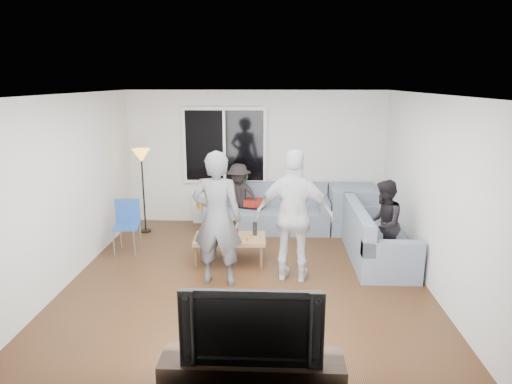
{
  "coord_description": "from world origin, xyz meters",
  "views": [
    {
      "loc": [
        0.39,
        -5.95,
        2.78
      ],
      "look_at": [
        0.1,
        0.6,
        1.15
      ],
      "focal_mm": 31.65,
      "sensor_mm": 36.0,
      "label": 1
    }
  ],
  "objects_px": {
    "coffee_table": "(230,249)",
    "tv_console": "(252,379)",
    "player_right": "(295,216)",
    "spectator_back": "(239,197)",
    "spectator_right": "(383,224)",
    "television": "(252,321)",
    "sofa_right_section": "(378,233)",
    "floor_lamp": "(143,191)",
    "side_chair": "(127,227)",
    "sofa_back_section": "(267,208)",
    "player_left": "(217,219)"
  },
  "relations": [
    {
      "from": "floor_lamp",
      "to": "player_left",
      "type": "xyz_separation_m",
      "value": [
        1.65,
        -2.14,
        0.16
      ]
    },
    {
      "from": "sofa_back_section",
      "to": "spectator_right",
      "type": "relative_size",
      "value": 1.71
    },
    {
      "from": "tv_console",
      "to": "player_right",
      "type": "bearing_deg",
      "value": 79.83
    },
    {
      "from": "sofa_right_section",
      "to": "side_chair",
      "type": "bearing_deg",
      "value": 88.41
    },
    {
      "from": "tv_console",
      "to": "television",
      "type": "xyz_separation_m",
      "value": [
        -0.0,
        0.0,
        0.56
      ]
    },
    {
      "from": "player_left",
      "to": "player_right",
      "type": "bearing_deg",
      "value": -165.1
    },
    {
      "from": "sofa_back_section",
      "to": "spectator_right",
      "type": "distance_m",
      "value": 2.46
    },
    {
      "from": "player_left",
      "to": "player_right",
      "type": "distance_m",
      "value": 1.08
    },
    {
      "from": "side_chair",
      "to": "floor_lamp",
      "type": "xyz_separation_m",
      "value": [
        0.0,
        1.04,
        0.35
      ]
    },
    {
      "from": "spectator_back",
      "to": "television",
      "type": "bearing_deg",
      "value": -71.05
    },
    {
      "from": "floor_lamp",
      "to": "tv_console",
      "type": "bearing_deg",
      "value": -63.63
    },
    {
      "from": "coffee_table",
      "to": "side_chair",
      "type": "bearing_deg",
      "value": 169.49
    },
    {
      "from": "floor_lamp",
      "to": "television",
      "type": "xyz_separation_m",
      "value": [
        2.25,
        -4.54,
        0.0
      ]
    },
    {
      "from": "floor_lamp",
      "to": "tv_console",
      "type": "xyz_separation_m",
      "value": [
        2.25,
        -4.54,
        -0.56
      ]
    },
    {
      "from": "player_right",
      "to": "spectator_back",
      "type": "bearing_deg",
      "value": -55.4
    },
    {
      "from": "side_chair",
      "to": "floor_lamp",
      "type": "distance_m",
      "value": 1.1
    },
    {
      "from": "coffee_table",
      "to": "spectator_back",
      "type": "bearing_deg",
      "value": 89.7
    },
    {
      "from": "tv_console",
      "to": "television",
      "type": "height_order",
      "value": "television"
    },
    {
      "from": "player_left",
      "to": "spectator_right",
      "type": "height_order",
      "value": "player_left"
    },
    {
      "from": "player_right",
      "to": "side_chair",
      "type": "bearing_deg",
      "value": -7.85
    },
    {
      "from": "sofa_back_section",
      "to": "player_left",
      "type": "height_order",
      "value": "player_left"
    },
    {
      "from": "sofa_right_section",
      "to": "tv_console",
      "type": "bearing_deg",
      "value": 151.83
    },
    {
      "from": "floor_lamp",
      "to": "spectator_right",
      "type": "relative_size",
      "value": 1.16
    },
    {
      "from": "player_right",
      "to": "spectator_back",
      "type": "xyz_separation_m",
      "value": [
        -0.96,
        2.23,
        -0.31
      ]
    },
    {
      "from": "floor_lamp",
      "to": "spectator_back",
      "type": "bearing_deg",
      "value": 8.3
    },
    {
      "from": "player_left",
      "to": "spectator_back",
      "type": "relative_size",
      "value": 1.49
    },
    {
      "from": "sofa_right_section",
      "to": "television",
      "type": "distance_m",
      "value": 3.87
    },
    {
      "from": "tv_console",
      "to": "television",
      "type": "relative_size",
      "value": 1.34
    },
    {
      "from": "sofa_right_section",
      "to": "tv_console",
      "type": "xyz_separation_m",
      "value": [
        -1.82,
        -3.39,
        -0.2
      ]
    },
    {
      "from": "sofa_right_section",
      "to": "side_chair",
      "type": "height_order",
      "value": "side_chair"
    },
    {
      "from": "coffee_table",
      "to": "tv_console",
      "type": "relative_size",
      "value": 0.69
    },
    {
      "from": "player_left",
      "to": "spectator_right",
      "type": "xyz_separation_m",
      "value": [
        2.42,
        0.69,
        -0.27
      ]
    },
    {
      "from": "sofa_back_section",
      "to": "sofa_right_section",
      "type": "distance_m",
      "value": 2.25
    },
    {
      "from": "side_chair",
      "to": "player_right",
      "type": "relative_size",
      "value": 0.46
    },
    {
      "from": "coffee_table",
      "to": "sofa_right_section",
      "type": "bearing_deg",
      "value": 5.15
    },
    {
      "from": "coffee_table",
      "to": "player_left",
      "type": "xyz_separation_m",
      "value": [
        -0.09,
        -0.78,
        0.74
      ]
    },
    {
      "from": "spectator_back",
      "to": "floor_lamp",
      "type": "bearing_deg",
      "value": -158.75
    },
    {
      "from": "tv_console",
      "to": "spectator_back",
      "type": "bearing_deg",
      "value": 96.0
    },
    {
      "from": "spectator_right",
      "to": "television",
      "type": "height_order",
      "value": "spectator_right"
    },
    {
      "from": "spectator_back",
      "to": "spectator_right",
      "type": "bearing_deg",
      "value": -23.38
    },
    {
      "from": "coffee_table",
      "to": "spectator_right",
      "type": "height_order",
      "value": "spectator_right"
    },
    {
      "from": "side_chair",
      "to": "spectator_right",
      "type": "height_order",
      "value": "spectator_right"
    },
    {
      "from": "sofa_right_section",
      "to": "spectator_back",
      "type": "bearing_deg",
      "value": 58.78
    },
    {
      "from": "coffee_table",
      "to": "tv_console",
      "type": "distance_m",
      "value": 3.22
    },
    {
      "from": "tv_console",
      "to": "television",
      "type": "bearing_deg",
      "value": 180.0
    },
    {
      "from": "sofa_back_section",
      "to": "coffee_table",
      "type": "height_order",
      "value": "sofa_back_section"
    },
    {
      "from": "sofa_back_section",
      "to": "tv_console",
      "type": "height_order",
      "value": "sofa_back_section"
    },
    {
      "from": "side_chair",
      "to": "coffee_table",
      "type": "bearing_deg",
      "value": -18.73
    },
    {
      "from": "sofa_right_section",
      "to": "floor_lamp",
      "type": "relative_size",
      "value": 1.28
    },
    {
      "from": "side_chair",
      "to": "tv_console",
      "type": "xyz_separation_m",
      "value": [
        2.25,
        -3.51,
        -0.21
      ]
    }
  ]
}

